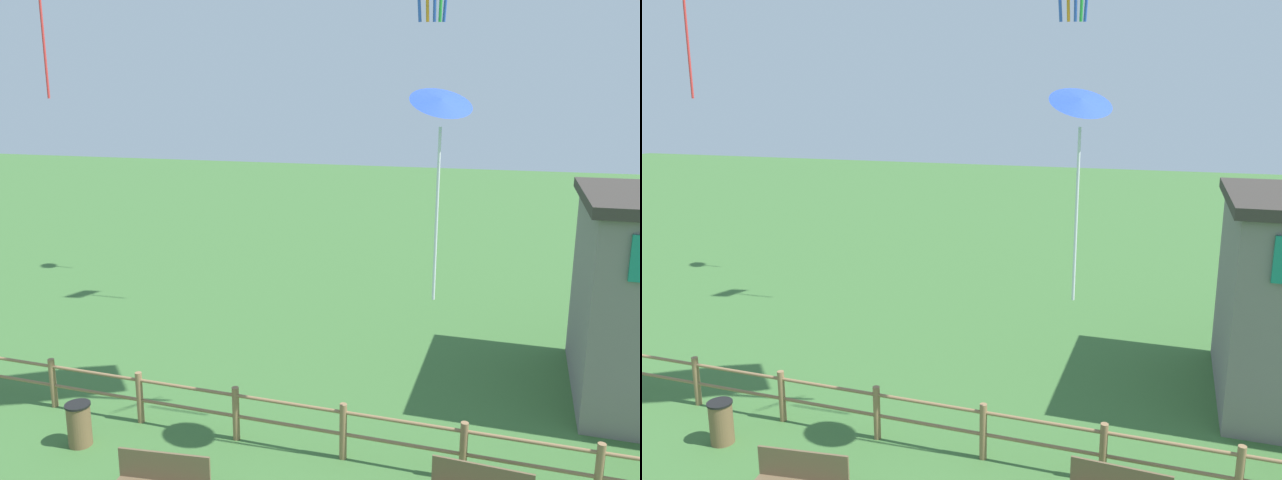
# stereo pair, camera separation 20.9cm
# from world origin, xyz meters

# --- Properties ---
(wooden_fence) EXTENTS (15.67, 0.14, 1.12)m
(wooden_fence) POSITION_xyz_m (-0.00, 7.00, 0.64)
(wooden_fence) COLOR olive
(wooden_fence) RESTS_ON ground_plane
(park_bench_near_fence) EXTENTS (1.64, 0.60, 0.99)m
(park_bench_near_fence) POSITION_xyz_m (-1.30, 4.61, 0.52)
(park_bench_near_fence) COLOR brown
(park_bench_near_fence) RESTS_ON ground_plane
(trash_bin) EXTENTS (0.49, 0.49, 0.87)m
(trash_bin) POSITION_xyz_m (-3.95, 5.87, 0.44)
(trash_bin) COLOR brown
(trash_bin) RESTS_ON ground_plane
(kite_blue_delta) EXTENTS (1.36, 1.33, 3.59)m
(kite_blue_delta) POSITION_xyz_m (2.69, 7.01, 6.49)
(kite_blue_delta) COLOR blue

